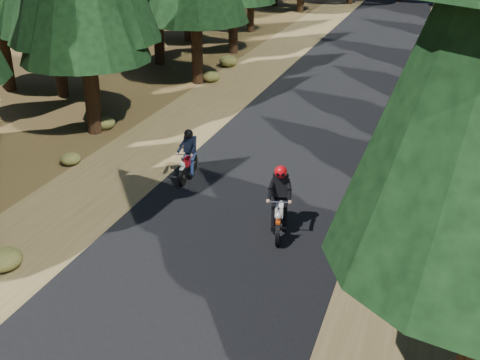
% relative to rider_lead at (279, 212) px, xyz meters
% --- Properties ---
extents(ground, '(120.00, 120.00, 0.00)m').
position_rel_rider_lead_xyz_m(ground, '(-1.19, -1.07, -0.59)').
color(ground, '#403117').
rests_on(ground, ground).
extents(road, '(6.00, 100.00, 0.01)m').
position_rel_rider_lead_xyz_m(road, '(-1.19, 3.93, -0.58)').
color(road, black).
rests_on(road, ground).
extents(shoulder_l, '(3.20, 100.00, 0.01)m').
position_rel_rider_lead_xyz_m(shoulder_l, '(-5.79, 3.93, -0.58)').
color(shoulder_l, brown).
rests_on(shoulder_l, ground).
extents(shoulder_r, '(3.20, 100.00, 0.01)m').
position_rel_rider_lead_xyz_m(shoulder_r, '(3.41, 3.93, -0.58)').
color(shoulder_r, brown).
rests_on(shoulder_r, ground).
extents(understory_shrubs, '(15.00, 30.78, 0.70)m').
position_rel_rider_lead_xyz_m(understory_shrubs, '(0.02, 7.70, -0.31)').
color(understory_shrubs, '#474C1E').
rests_on(understory_shrubs, ground).
extents(rider_lead, '(1.01, 2.04, 1.75)m').
position_rel_rider_lead_xyz_m(rider_lead, '(0.00, 0.00, 0.00)').
color(rider_lead, white).
rests_on(rider_lead, road).
extents(rider_follow, '(0.68, 1.75, 1.52)m').
position_rel_rider_lead_xyz_m(rider_follow, '(-3.51, 2.36, -0.07)').
color(rider_follow, maroon).
rests_on(rider_follow, road).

